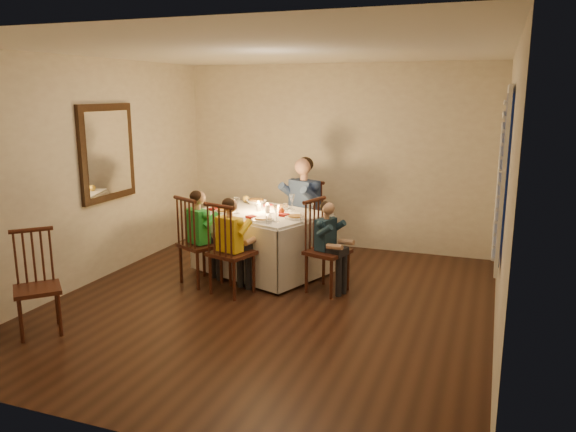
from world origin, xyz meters
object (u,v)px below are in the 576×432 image
at_px(chair_end, 327,291).
at_px(chair_extra, 42,333).
at_px(dining_table, 262,229).
at_px(chair_near_right, 233,293).
at_px(chair_adult, 302,257).
at_px(child_yellow, 233,293).
at_px(adult, 302,257).
at_px(chair_near_left, 202,283).
at_px(child_green, 202,283).
at_px(serving_bowl, 256,202).
at_px(child_teal, 327,291).

height_order(chair_end, chair_extra, chair_end).
relative_size(chair_end, chair_extra, 1.08).
bearing_deg(dining_table, chair_near_right, -70.98).
height_order(chair_adult, child_yellow, child_yellow).
height_order(adult, child_yellow, adult).
xyz_separation_m(dining_table, chair_near_left, (-0.51, -0.63, -0.55)).
relative_size(dining_table, chair_end, 1.67).
relative_size(chair_near_right, child_green, 0.95).
bearing_deg(serving_bowl, chair_extra, -109.25).
height_order(chair_adult, chair_near_left, same).
bearing_deg(child_teal, chair_end, 0.00).
bearing_deg(chair_near_right, child_green, -5.11).
height_order(dining_table, child_yellow, dining_table).
height_order(dining_table, chair_near_right, dining_table).
bearing_deg(chair_near_left, chair_near_right, -174.46).
xyz_separation_m(chair_near_right, child_teal, (0.98, 0.43, 0.00)).
relative_size(dining_table, adult, 1.28).
xyz_separation_m(chair_end, child_green, (-1.48, -0.24, 0.00)).
xyz_separation_m(adult, child_green, (-0.78, -1.40, 0.00)).
bearing_deg(child_green, chair_near_left, -0.00).
bearing_deg(chair_end, chair_adult, 47.42).
xyz_separation_m(adult, child_teal, (0.70, -1.16, 0.00)).
bearing_deg(serving_bowl, child_yellow, -79.28).
bearing_deg(adult, child_yellow, -73.33).
height_order(chair_end, child_green, child_green).
relative_size(adult, child_teal, 1.32).
height_order(chair_near_left, child_yellow, child_yellow).
bearing_deg(child_teal, child_yellow, 130.11).
height_order(child_green, child_yellow, child_green).
distance_m(chair_near_right, chair_extra, 2.00).
relative_size(adult, child_green, 1.23).
distance_m(dining_table, adult, 0.99).
height_order(chair_near_right, chair_end, same).
xyz_separation_m(chair_extra, child_yellow, (1.21, 1.59, 0.00)).
distance_m(dining_table, chair_extra, 2.76).
height_order(chair_near_left, child_teal, chair_near_left).
bearing_deg(chair_near_right, dining_table, -75.48).
height_order(chair_near_right, chair_extra, chair_near_right).
distance_m(adult, child_green, 1.61).
relative_size(chair_adult, chair_near_right, 1.00).
distance_m(child_teal, serving_bowl, 1.65).
xyz_separation_m(chair_near_left, chair_end, (1.48, 0.24, 0.00)).
distance_m(chair_end, serving_bowl, 1.65).
height_order(chair_extra, serving_bowl, serving_bowl).
xyz_separation_m(chair_end, child_teal, (0.00, 0.00, 0.00)).
bearing_deg(child_teal, chair_near_left, 115.77).
bearing_deg(child_green, dining_table, -102.82).
bearing_deg(chair_near_right, child_yellow, -0.00).
bearing_deg(dining_table, chair_end, -2.06).
relative_size(chair_near_right, child_teal, 1.02).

